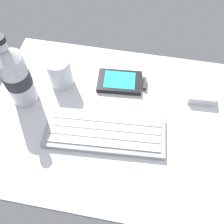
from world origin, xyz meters
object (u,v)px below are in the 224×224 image
Objects in this scene: handheld_device at (122,82)px; juice_cup at (60,73)px; water_bottle at (16,76)px; charger_block at (201,94)px; keyboard at (105,132)px.

juice_cup is (-16.30, -2.50, 3.18)cm from handheld_device.
charger_block is at bearing 10.86° from water_bottle.
juice_cup reaches higher than keyboard.
juice_cup is at bearing 137.29° from keyboard.
keyboard is at bearing -95.66° from handheld_device.
handheld_device is 21.25cm from charger_block.
handheld_device is (1.59, 16.07, -0.08)cm from keyboard.
juice_cup is 1.21× the size of charger_block.
juice_cup is 0.41× the size of water_bottle.
juice_cup is 37.67cm from charger_block.
charger_block is at bearing 34.06° from keyboard.
handheld_device is 1.56× the size of juice_cup.
water_bottle is 46.98cm from charger_block.
juice_cup is at bearing -171.28° from handheld_device.
keyboard is at bearing -16.47° from water_bottle.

